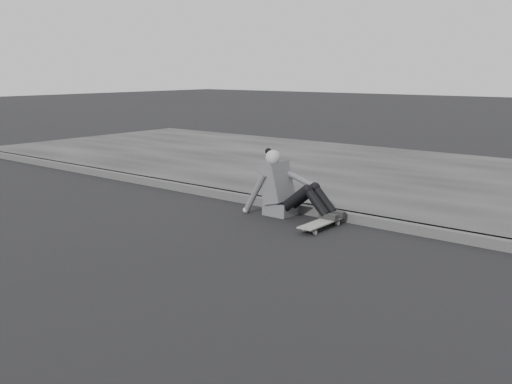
% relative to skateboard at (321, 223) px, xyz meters
% --- Properties ---
extents(ground, '(80.00, 80.00, 0.00)m').
position_rel_skateboard_xyz_m(ground, '(2.32, -2.06, -0.07)').
color(ground, black).
rests_on(ground, ground).
extents(skateboard, '(0.20, 0.78, 0.09)m').
position_rel_skateboard_xyz_m(skateboard, '(0.00, 0.00, 0.00)').
color(skateboard, gray).
rests_on(skateboard, ground).
extents(seated_woman, '(1.38, 0.46, 0.88)m').
position_rel_skateboard_xyz_m(seated_woman, '(-0.73, 0.25, 0.29)').
color(seated_woman, '#505052').
rests_on(seated_woman, ground).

